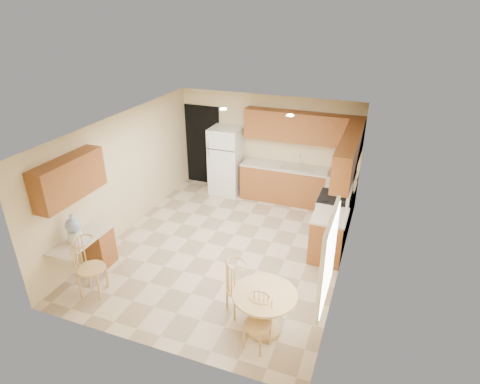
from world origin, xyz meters
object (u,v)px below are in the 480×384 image
at_px(chair_table_a, 237,286).
at_px(water_crock, 74,230).
at_px(refrigerator, 226,161).
at_px(dining_table, 264,307).
at_px(stove, 333,216).
at_px(chair_desk, 86,265).
at_px(chair_table_b, 256,322).

relative_size(chair_table_a, water_crock, 1.80).
height_order(refrigerator, chair_table_a, refrigerator).
distance_m(dining_table, water_crock, 3.44).
xyz_separation_m(stove, chair_desk, (-3.47, -3.33, 0.16)).
bearing_deg(chair_desk, refrigerator, 157.23).
relative_size(chair_table_b, chair_desk, 0.83).
height_order(chair_desk, water_crock, water_crock).
bearing_deg(stove, dining_table, -99.76).
bearing_deg(chair_desk, dining_table, 80.07).
relative_size(refrigerator, water_crock, 3.25).
height_order(chair_table_a, water_crock, water_crock).
xyz_separation_m(chair_table_a, water_crock, (-2.91, -0.09, 0.43)).
bearing_deg(chair_desk, chair_table_a, 84.76).
distance_m(dining_table, chair_table_a, 0.52).
xyz_separation_m(stove, chair_table_a, (-1.01, -2.89, 0.10)).
xyz_separation_m(dining_table, water_crock, (-3.40, 0.07, 0.55)).
relative_size(chair_table_a, chair_table_b, 1.09).
xyz_separation_m(refrigerator, chair_desk, (-0.60, -4.55, -0.22)).
bearing_deg(chair_table_b, water_crock, 5.81).
xyz_separation_m(stove, water_crock, (-3.92, -2.99, 0.54)).
xyz_separation_m(dining_table, chair_desk, (-2.95, -0.27, 0.17)).
bearing_deg(chair_table_a, refrigerator, 159.51).
xyz_separation_m(dining_table, chair_table_b, (0.00, -0.41, 0.06)).
bearing_deg(chair_table_a, dining_table, 26.86).
distance_m(chair_desk, water_crock, 0.68).
bearing_deg(chair_table_b, chair_desk, 11.16).
distance_m(dining_table, chair_desk, 2.97).
bearing_deg(dining_table, refrigerator, 118.81).
xyz_separation_m(stove, chair_table_b, (-0.52, -3.46, 0.05)).
relative_size(stove, water_crock, 2.09).
distance_m(chair_table_a, chair_desk, 2.50).
relative_size(refrigerator, dining_table, 1.79).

